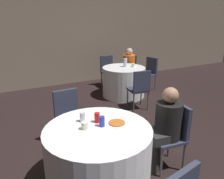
% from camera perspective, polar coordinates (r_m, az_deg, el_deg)
% --- Properties ---
extents(ground_plane, '(16.00, 16.00, 0.00)m').
position_cam_1_polar(ground_plane, '(3.12, -0.87, -20.44)').
color(ground_plane, black).
extents(wall_back, '(16.00, 0.06, 2.80)m').
position_cam_1_polar(wall_back, '(6.50, -18.54, 12.61)').
color(wall_back, gray).
rests_on(wall_back, ground_plane).
extents(table_near, '(1.25, 1.25, 0.75)m').
position_cam_1_polar(table_near, '(2.72, -3.55, -17.12)').
color(table_near, silver).
rests_on(table_near, ground_plane).
extents(table_far, '(1.08, 1.08, 0.75)m').
position_cam_1_polar(table_far, '(5.61, 3.06, 2.03)').
color(table_far, silver).
rests_on(table_far, ground_plane).
extents(chair_near_east, '(0.45, 0.45, 0.89)m').
position_cam_1_polar(chair_near_east, '(3.04, 15.72, -10.17)').
color(chair_near_east, '#2D3347').
rests_on(chair_near_east, ground_plane).
extents(chair_near_north, '(0.42, 0.42, 0.89)m').
position_cam_1_polar(chair_near_north, '(3.48, -11.39, -6.06)').
color(chair_near_north, '#2D3347').
rests_on(chair_near_north, ground_plane).
extents(chair_far_north, '(0.41, 0.42, 0.89)m').
position_cam_1_polar(chair_far_north, '(6.38, -1.12, 5.57)').
color(chair_far_north, '#2D3347').
rests_on(chair_far_north, ground_plane).
extents(chair_far_east, '(0.47, 0.46, 0.89)m').
position_cam_1_polar(chair_far_east, '(6.21, 9.74, 4.94)').
color(chair_far_east, '#2D3347').
rests_on(chair_far_east, ground_plane).
extents(chair_far_south, '(0.46, 0.46, 0.89)m').
position_cam_1_polar(chair_far_south, '(4.73, 7.30, 0.79)').
color(chair_far_south, '#2D3347').
rests_on(chair_far_south, ground_plane).
extents(chair_far_northeast, '(0.56, 0.56, 0.89)m').
position_cam_1_polar(chair_far_northeast, '(6.48, 4.57, 5.70)').
color(chair_far_northeast, '#2D3347').
rests_on(chair_far_northeast, ground_plane).
extents(person_orange_shirt, '(0.47, 0.48, 1.12)m').
position_cam_1_polar(person_orange_shirt, '(6.31, 4.36, 5.71)').
color(person_orange_shirt, '#4C4238').
rests_on(person_orange_shirt, ground_plane).
extents(person_black_shirt, '(0.51, 0.37, 1.14)m').
position_cam_1_polar(person_black_shirt, '(2.94, 13.18, -10.06)').
color(person_black_shirt, '#282828').
rests_on(person_black_shirt, ground_plane).
extents(pizza_plate_near, '(0.25, 0.25, 0.02)m').
position_cam_1_polar(pizza_plate_near, '(2.62, 1.26, -8.75)').
color(pizza_plate_near, white).
rests_on(pizza_plate_near, table_near).
extents(soda_can_blue, '(0.07, 0.07, 0.12)m').
position_cam_1_polar(soda_can_blue, '(2.54, -2.67, -8.33)').
color(soda_can_blue, '#1E38A5').
rests_on(soda_can_blue, table_near).
extents(soda_can_silver, '(0.07, 0.07, 0.12)m').
position_cam_1_polar(soda_can_silver, '(2.67, -7.70, -7.15)').
color(soda_can_silver, silver).
rests_on(soda_can_silver, table_near).
extents(soda_can_red, '(0.07, 0.07, 0.12)m').
position_cam_1_polar(soda_can_red, '(2.64, -3.92, -7.34)').
color(soda_can_red, red).
rests_on(soda_can_red, table_near).
extents(cup_near, '(0.08, 0.08, 0.09)m').
position_cam_1_polar(cup_near, '(2.51, -7.14, -9.33)').
color(cup_near, silver).
rests_on(cup_near, table_near).
extents(bottle_far, '(0.09, 0.09, 0.21)m').
position_cam_1_polar(bottle_far, '(5.56, 3.50, 7.00)').
color(bottle_far, silver).
rests_on(bottle_far, table_far).
extents(cup_far, '(0.08, 0.08, 0.09)m').
position_cam_1_polar(cup_far, '(5.56, 5.52, 6.34)').
color(cup_far, silver).
rests_on(cup_far, table_far).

